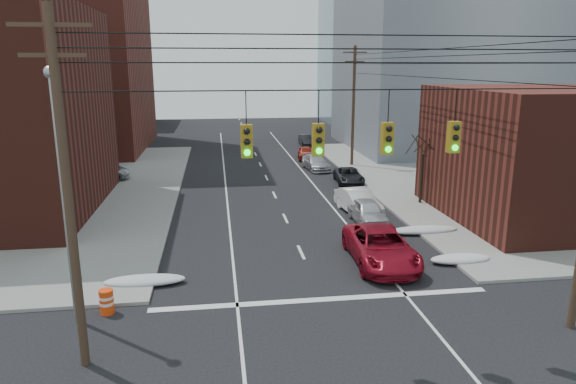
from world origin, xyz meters
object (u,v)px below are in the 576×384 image
object	(u,v)px
parked_car_b	(358,202)
parked_car_c	(349,176)
parked_car_e	(306,153)
parked_car_f	(305,140)
construction_barrel	(107,301)
lot_car_a	(71,195)
lot_car_d	(52,179)
lot_car_b	(99,172)
parked_car_a	(368,212)
parked_car_d	(316,163)
lot_car_c	(35,194)
red_pickup	(381,247)

from	to	relation	value
parked_car_b	parked_car_c	bearing A→B (deg)	72.26
parked_car_e	parked_car_f	distance (m)	9.47
parked_car_c	construction_barrel	xyz separation A→B (m)	(-14.90, -20.52, -0.11)
lot_car_a	lot_car_d	bearing A→B (deg)	17.21
lot_car_b	lot_car_d	bearing A→B (deg)	114.56
parked_car_e	lot_car_b	bearing A→B (deg)	-150.28
parked_car_b	parked_car_f	size ratio (longest dim) A/B	1.28
parked_car_a	lot_car_a	size ratio (longest dim) A/B	1.15
parked_car_b	lot_car_d	distance (m)	23.79
parked_car_f	lot_car_b	xyz separation A→B (m)	(-20.13, -17.09, 0.24)
parked_car_a	parked_car_d	distance (m)	16.48
parked_car_a	lot_car_b	bearing A→B (deg)	142.23
parked_car_d	construction_barrel	xyz separation A→B (m)	(-13.30, -26.33, -0.15)
lot_car_c	parked_car_e	bearing A→B (deg)	-65.10
parked_car_b	lot_car_b	distance (m)	22.01
parked_car_c	parked_car_f	world-z (taller)	parked_car_c
parked_car_c	lot_car_b	world-z (taller)	lot_car_b
parked_car_a	parked_car_d	world-z (taller)	parked_car_a
lot_car_a	parked_car_c	bearing A→B (deg)	-88.03
parked_car_b	construction_barrel	xyz separation A→B (m)	(-13.30, -11.98, -0.28)
lot_car_c	construction_barrel	xyz separation A→B (m)	(7.84, -16.70, -0.35)
parked_car_c	parked_car_e	xyz separation A→B (m)	(-1.60, 11.09, 0.04)
lot_car_b	construction_barrel	xyz separation A→B (m)	(5.23, -23.86, -0.35)
parked_car_b	construction_barrel	bearing A→B (deg)	-145.11
parked_car_a	parked_car_e	xyz separation A→B (m)	(0.00, 21.76, -0.07)
parked_car_a	parked_car_b	world-z (taller)	parked_car_b
parked_car_b	construction_barrel	world-z (taller)	parked_car_b
red_pickup	lot_car_b	world-z (taller)	red_pickup
parked_car_c	lot_car_a	xyz separation A→B (m)	(-20.34, -4.19, 0.15)
red_pickup	lot_car_c	bearing A→B (deg)	148.56
parked_car_e	parked_car_d	bearing A→B (deg)	-82.98
parked_car_b	parked_car_f	xyz separation A→B (m)	(1.60, 28.97, -0.17)
red_pickup	parked_car_f	size ratio (longest dim) A/B	1.61
parked_car_a	parked_car_e	world-z (taller)	parked_car_a
parked_car_a	lot_car_a	world-z (taller)	parked_car_a
parked_car_d	parked_car_f	size ratio (longest dim) A/B	1.22
red_pickup	lot_car_a	bearing A→B (deg)	145.87
parked_car_d	construction_barrel	world-z (taller)	parked_car_d
lot_car_a	construction_barrel	xyz separation A→B (m)	(5.44, -16.33, -0.26)
parked_car_a	lot_car_d	distance (m)	24.76
parked_car_c	parked_car_d	bearing A→B (deg)	110.03
parked_car_a	construction_barrel	xyz separation A→B (m)	(-13.30, -9.85, -0.22)
parked_car_e	parked_car_c	bearing A→B (deg)	-74.77
red_pickup	parked_car_a	xyz separation A→B (m)	(1.24, 6.31, -0.11)
lot_car_d	lot_car_b	bearing A→B (deg)	-55.76
red_pickup	construction_barrel	size ratio (longest dim) A/B	6.15
lot_car_b	parked_car_f	bearing A→B (deg)	-56.91
parked_car_f	lot_car_d	distance (m)	29.98
parked_car_f	parked_car_c	bearing A→B (deg)	-88.44
parked_car_a	lot_car_d	xyz separation A→B (m)	(-21.59, 12.11, 0.05)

